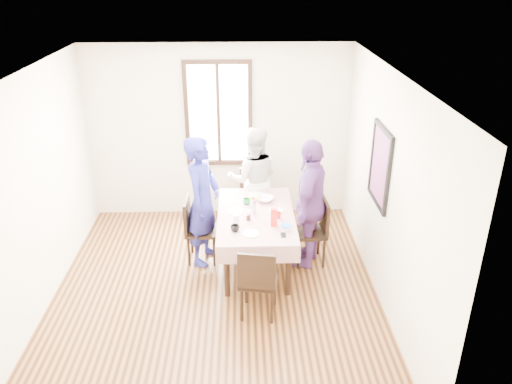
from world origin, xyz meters
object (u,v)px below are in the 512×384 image
at_px(chair_near, 259,280).
at_px(dining_table, 256,240).
at_px(person_left, 202,201).
at_px(chair_right, 310,232).
at_px(person_far, 254,180).
at_px(person_right, 310,203).
at_px(chair_far, 254,200).
at_px(chair_left, 202,230).

bearing_deg(chair_near, dining_table, 99.38).
relative_size(chair_near, person_left, 0.51).
relative_size(chair_right, person_far, 0.57).
bearing_deg(chair_near, person_right, 66.50).
xyz_separation_m(dining_table, person_left, (-0.70, 0.14, 0.51)).
bearing_deg(dining_table, chair_right, 3.75).
relative_size(chair_right, chair_far, 1.00).
height_order(chair_left, chair_far, same).
xyz_separation_m(chair_right, chair_near, (-0.72, -1.09, 0.00)).
xyz_separation_m(chair_far, person_left, (-0.70, -0.90, 0.43)).
xyz_separation_m(person_far, person_right, (0.70, -0.98, 0.08)).
bearing_deg(person_left, person_right, -76.10).
xyz_separation_m(chair_far, chair_near, (0.00, -2.08, 0.00)).
relative_size(chair_near, person_far, 0.57).
xyz_separation_m(chair_near, person_left, (-0.70, 1.18, 0.43)).
bearing_deg(chair_right, person_left, 83.02).
bearing_deg(chair_far, chair_left, 51.82).
distance_m(chair_far, chair_near, 2.08).
height_order(chair_near, person_right, person_right).
distance_m(chair_far, person_right, 1.29).
xyz_separation_m(chair_far, person_right, (0.70, -0.99, 0.43)).
bearing_deg(person_far, person_left, 51.53).
xyz_separation_m(chair_right, person_right, (-0.02, 0.00, 0.43)).
distance_m(chair_left, person_far, 1.19).
relative_size(person_left, person_far, 1.10).
height_order(dining_table, chair_left, chair_left).
bearing_deg(chair_near, chair_far, 99.38).
height_order(chair_far, person_right, person_right).
relative_size(person_left, person_right, 1.01).
xyz_separation_m(chair_near, person_far, (0.00, 2.07, 0.35)).
bearing_deg(person_right, chair_near, -10.53).
distance_m(chair_left, chair_right, 1.45).
xyz_separation_m(chair_left, person_left, (0.02, 0.00, 0.43)).
bearing_deg(dining_table, chair_left, 168.89).
height_order(chair_left, person_left, person_left).
bearing_deg(chair_right, chair_left, 83.07).
xyz_separation_m(chair_left, chair_near, (0.72, -1.18, 0.00)).
xyz_separation_m(chair_right, person_left, (-1.43, 0.09, 0.43)).
bearing_deg(dining_table, person_right, 3.85).
bearing_deg(person_far, chair_left, 50.78).
relative_size(chair_far, person_far, 0.57).
bearing_deg(chair_left, chair_right, 88.16).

